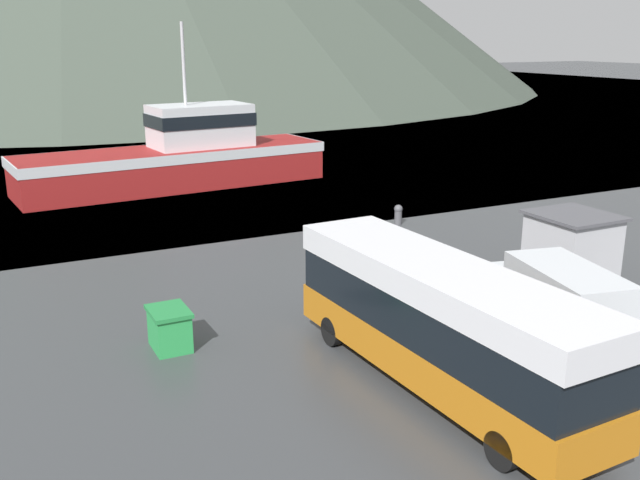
% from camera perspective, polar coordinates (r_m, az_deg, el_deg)
% --- Properties ---
extents(water_surface, '(240.00, 240.00, 0.00)m').
position_cam_1_polar(water_surface, '(150.82, -22.21, 11.40)').
color(water_surface, '#475B6B').
rests_on(water_surface, ground).
extents(tour_bus, '(2.95, 10.70, 3.43)m').
position_cam_1_polar(tour_bus, '(19.03, 9.54, -6.31)').
color(tour_bus, '#B26614').
rests_on(tour_bus, ground).
extents(delivery_van, '(3.24, 6.20, 2.47)m').
position_cam_1_polar(delivery_van, '(23.11, 18.30, -4.49)').
color(delivery_van, silver).
rests_on(delivery_van, ground).
extents(fishing_boat, '(19.36, 6.57, 9.91)m').
position_cam_1_polar(fishing_boat, '(45.45, -11.20, 6.58)').
color(fishing_boat, maroon).
rests_on(fishing_boat, water_surface).
extents(storage_bin, '(1.13, 1.49, 1.26)m').
position_cam_1_polar(storage_bin, '(21.97, -11.94, -6.94)').
color(storage_bin, green).
rests_on(storage_bin, ground).
extents(dock_kiosk, '(2.79, 2.93, 2.66)m').
position_cam_1_polar(dock_kiosk, '(28.71, 19.46, -0.56)').
color(dock_kiosk, '#B2B2B7').
rests_on(dock_kiosk, ground).
extents(mooring_bollard, '(0.42, 0.42, 1.01)m').
position_cam_1_polar(mooring_bollard, '(35.72, 6.28, 2.09)').
color(mooring_bollard, '#4C4C51').
rests_on(mooring_bollard, ground).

